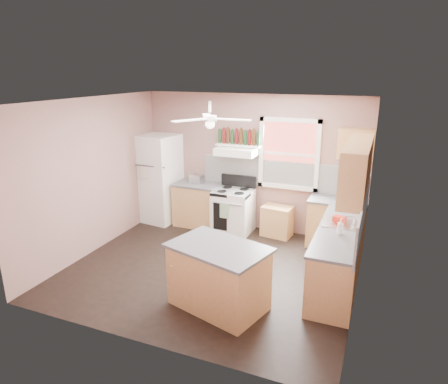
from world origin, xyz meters
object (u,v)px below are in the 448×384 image
at_px(stove, 233,211).
at_px(toaster, 197,179).
at_px(island, 219,278).
at_px(refrigerator, 159,178).
at_px(cart, 277,222).

bearing_deg(stove, toaster, 175.06).
height_order(toaster, island, toaster).
distance_m(toaster, stove, 1.01).
distance_m(refrigerator, cart, 2.66).
relative_size(toaster, stove, 0.33).
bearing_deg(cart, stove, -164.51).
relative_size(cart, island, 0.46).
xyz_separation_m(refrigerator, toaster, (0.87, 0.05, 0.07)).
distance_m(toaster, island, 3.14).
height_order(refrigerator, cart, refrigerator).
bearing_deg(cart, toaster, -171.57).
bearing_deg(stove, refrigerator, -179.99).
bearing_deg(cart, refrigerator, -170.78).
xyz_separation_m(stove, cart, (0.87, 0.13, -0.15)).
distance_m(stove, cart, 0.89).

